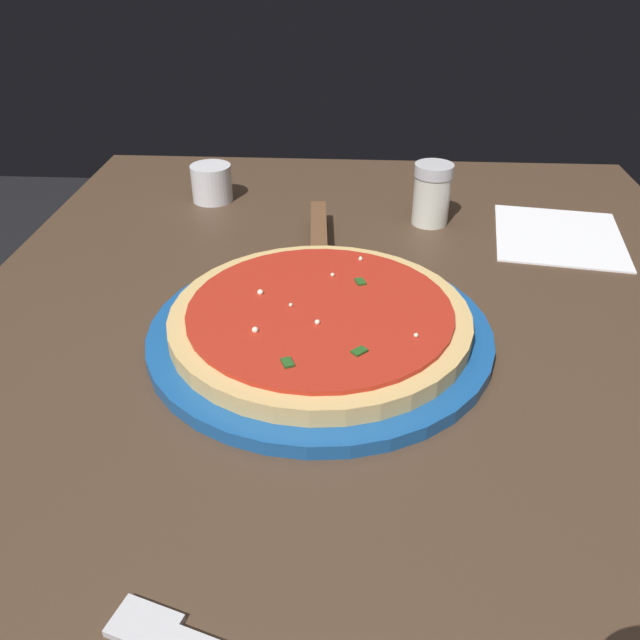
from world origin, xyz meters
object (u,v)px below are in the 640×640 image
(cup_small_sauce, at_px, (212,183))
(napkin_folded_right, at_px, (559,236))
(pizza, at_px, (320,318))
(parmesan_shaker, at_px, (432,194))
(pizza_server, at_px, (319,246))
(serving_plate, at_px, (320,333))

(cup_small_sauce, relative_size, napkin_folded_right, 0.33)
(pizza, bearing_deg, napkin_folded_right, -49.29)
(cup_small_sauce, xyz_separation_m, parmesan_shaker, (-0.06, -0.28, 0.01))
(parmesan_shaker, bearing_deg, pizza, 155.60)
(pizza_server, xyz_separation_m, cup_small_sauce, (0.17, 0.15, 0.01))
(pizza_server, relative_size, cup_small_sauce, 4.23)
(serving_plate, height_order, pizza, pizza)
(napkin_folded_right, xyz_separation_m, parmesan_shaker, (0.03, 0.15, 0.04))
(napkin_folded_right, distance_m, parmesan_shaker, 0.16)
(pizza, xyz_separation_m, pizza_server, (0.15, 0.01, -0.00))
(cup_small_sauce, height_order, parmesan_shaker, parmesan_shaker)
(serving_plate, relative_size, pizza_server, 1.37)
(serving_plate, bearing_deg, pizza, 177.12)
(pizza, bearing_deg, serving_plate, -2.88)
(pizza, bearing_deg, parmesan_shaker, -24.40)
(pizza_server, height_order, cup_small_sauce, cup_small_sauce)
(napkin_folded_right, bearing_deg, pizza_server, 105.56)
(pizza_server, distance_m, napkin_folded_right, 0.29)
(serving_plate, xyz_separation_m, pizza, (-0.00, 0.00, 0.02))
(pizza, height_order, pizza_server, pizza)
(serving_plate, xyz_separation_m, pizza_server, (0.15, 0.01, 0.01))
(serving_plate, distance_m, parmesan_shaker, 0.29)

